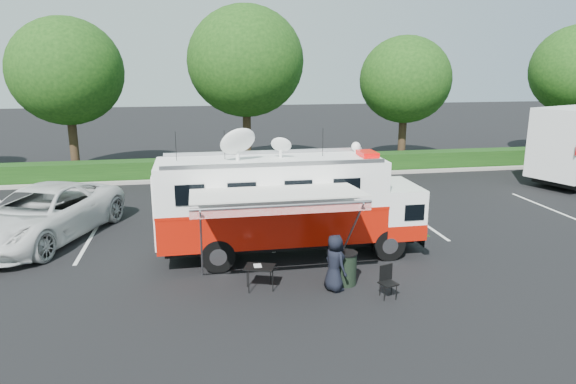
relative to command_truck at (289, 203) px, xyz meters
The scene contains 10 objects.
ground_plane 1.67m from the command_truck, ahead, with size 120.00×120.00×0.00m, color black.
back_border 13.38m from the command_truck, 84.63° to the left, with size 60.00×6.14×8.87m.
stall_lines 3.46m from the command_truck, 98.14° to the left, with size 24.12×5.50×0.01m.
command_truck is the anchor object (origin of this frame).
awning 2.58m from the command_truck, 107.37° to the right, with size 4.44×2.32×2.68m.
white_suv 8.62m from the command_truck, 159.96° to the left, with size 2.99×6.49×1.80m, color silver.
person 3.32m from the command_truck, 75.53° to the right, with size 0.75×0.49×1.53m, color black.
folding_table 2.88m from the command_truck, 116.98° to the right, with size 0.91×0.77×0.66m.
folding_chair 4.07m from the command_truck, 60.12° to the right, with size 0.50×0.53×0.83m.
trash_bin 2.96m from the command_truck, 65.33° to the right, with size 0.61×0.61×0.91m.
Camera 1 is at (-2.81, -14.90, 5.82)m, focal length 32.00 mm.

